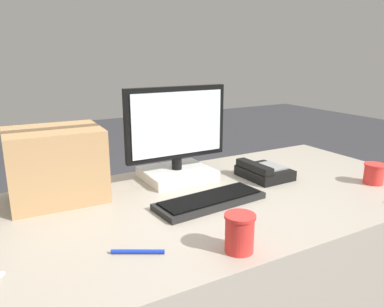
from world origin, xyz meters
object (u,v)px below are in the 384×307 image
paper_cup_left (240,233)px  monitor (177,144)px  paper_cup_right (374,174)px  keyboard (210,200)px  cardboard_box (56,164)px  desk_phone (263,172)px  pen_marker (138,252)px

paper_cup_left → monitor: bearing=78.0°
paper_cup_left → paper_cup_right: paper_cup_left is taller
monitor → keyboard: bearing=-94.8°
keyboard → cardboard_box: size_ratio=1.24×
desk_phone → pen_marker: desk_phone is taller
monitor → paper_cup_right: (0.68, -0.46, -0.11)m
paper_cup_right → cardboard_box: cardboard_box is taller
paper_cup_right → pen_marker: (-1.07, -0.05, -0.04)m
cardboard_box → desk_phone: bearing=-12.8°
paper_cup_right → cardboard_box: 1.27m
keyboard → monitor: bearing=80.4°
monitor → desk_phone: size_ratio=2.13×
paper_cup_left → pen_marker: size_ratio=0.81×
desk_phone → paper_cup_right: (0.35, -0.28, 0.02)m
paper_cup_left → paper_cup_right: (0.82, 0.17, -0.01)m
monitor → paper_cup_left: 0.66m
monitor → cardboard_box: 0.49m
paper_cup_right → monitor: bearing=145.9°
keyboard → desk_phone: (0.36, 0.14, 0.01)m
desk_phone → paper_cup_left: 0.65m
paper_cup_left → paper_cup_right: size_ratio=1.26×
paper_cup_left → cardboard_box: 0.74m
desk_phone → pen_marker: (-0.71, -0.33, -0.02)m
monitor → cardboard_box: monitor is taller
paper_cup_left → pen_marker: bearing=153.7°
monitor → pen_marker: bearing=-126.8°
desk_phone → paper_cup_right: bearing=-40.1°
paper_cup_right → pen_marker: 1.07m
paper_cup_right → cardboard_box: bearing=158.2°
keyboard → paper_cup_right: (0.71, -0.15, 0.03)m
paper_cup_right → desk_phone: bearing=141.1°
monitor → pen_marker: (-0.38, -0.51, -0.15)m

